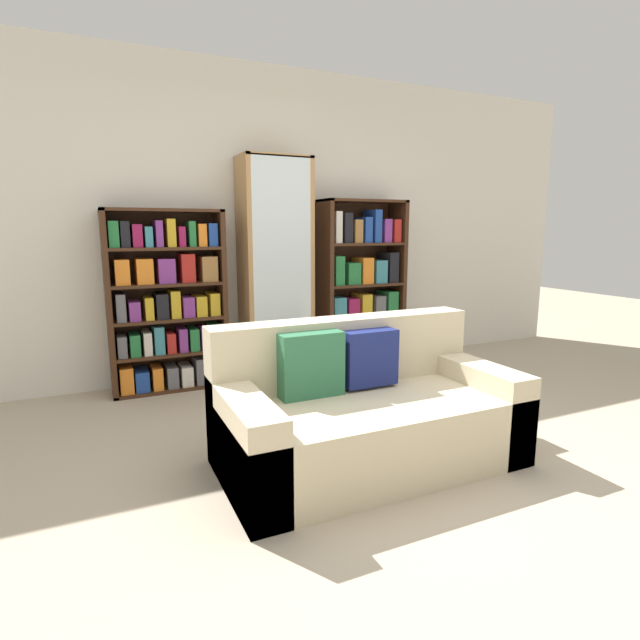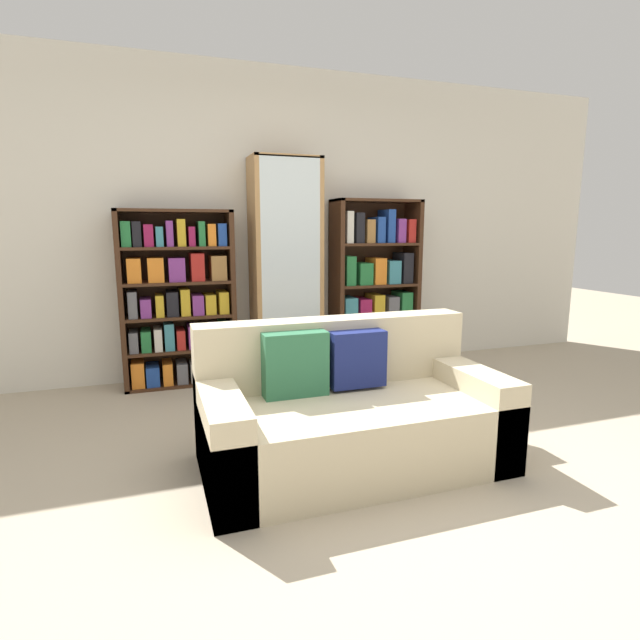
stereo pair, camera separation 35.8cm
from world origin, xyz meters
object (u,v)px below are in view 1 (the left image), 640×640
at_px(bookshelf_left, 167,304).
at_px(display_cabinet, 275,269).
at_px(wine_bottle, 361,372).
at_px(bookshelf_right, 361,289).
at_px(couch, 365,414).

relative_size(bookshelf_left, display_cabinet, 0.77).
bearing_deg(bookshelf_left, wine_bottle, -28.13).
distance_m(bookshelf_left, bookshelf_right, 1.80).
relative_size(bookshelf_left, wine_bottle, 3.64).
bearing_deg(wine_bottle, bookshelf_right, 61.15).
distance_m(bookshelf_left, wine_bottle, 1.67).
bearing_deg(bookshelf_left, display_cabinet, -1.01).
height_order(bookshelf_left, wine_bottle, bookshelf_left).
relative_size(couch, bookshelf_left, 1.13).
bearing_deg(bookshelf_right, wine_bottle, -118.85).
bearing_deg(display_cabinet, couch, -93.96).
xyz_separation_m(bookshelf_right, wine_bottle, (-0.41, -0.74, -0.58)).
relative_size(couch, bookshelf_right, 1.05).
xyz_separation_m(couch, bookshelf_left, (-0.80, 1.83, 0.43)).
bearing_deg(bookshelf_left, couch, -66.39).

